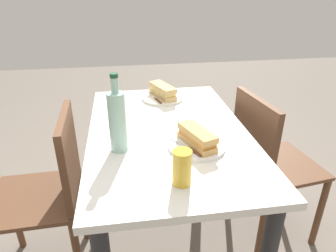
{
  "coord_description": "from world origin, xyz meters",
  "views": [
    {
      "loc": [
        -1.23,
        0.19,
        1.41
      ],
      "look_at": [
        0.0,
        0.0,
        0.79
      ],
      "focal_mm": 32.92,
      "sensor_mm": 36.0,
      "label": 1
    }
  ],
  "objects_px": {
    "plate_far": "(163,98)",
    "baguette_sandwich_far": "(163,91)",
    "beer_glass": "(182,168)",
    "knife_far": "(155,98)",
    "chair_near": "(266,161)",
    "water_bottle": "(117,121)",
    "dining_table": "(168,156)",
    "chair_far": "(52,189)",
    "baguette_sandwich_near": "(197,137)",
    "plate_near": "(197,146)",
    "knife_near": "(188,148)"
  },
  "relations": [
    {
      "from": "plate_far",
      "to": "baguette_sandwich_far",
      "type": "xyz_separation_m",
      "value": [
        0.0,
        -0.0,
        0.04
      ]
    },
    {
      "from": "plate_far",
      "to": "beer_glass",
      "type": "height_order",
      "value": "beer_glass"
    },
    {
      "from": "knife_far",
      "to": "chair_near",
      "type": "bearing_deg",
      "value": -115.49
    },
    {
      "from": "water_bottle",
      "to": "baguette_sandwich_far",
      "type": "bearing_deg",
      "value": -25.13
    },
    {
      "from": "dining_table",
      "to": "knife_far",
      "type": "relative_size",
      "value": 6.33
    },
    {
      "from": "knife_far",
      "to": "beer_glass",
      "type": "relative_size",
      "value": 1.4
    },
    {
      "from": "knife_far",
      "to": "plate_far",
      "type": "bearing_deg",
      "value": -56.12
    },
    {
      "from": "dining_table",
      "to": "chair_far",
      "type": "bearing_deg",
      "value": 89.66
    },
    {
      "from": "chair_far",
      "to": "baguette_sandwich_near",
      "type": "xyz_separation_m",
      "value": [
        -0.18,
        -0.64,
        0.32
      ]
    },
    {
      "from": "water_bottle",
      "to": "beer_glass",
      "type": "bearing_deg",
      "value": -141.37
    },
    {
      "from": "plate_far",
      "to": "water_bottle",
      "type": "xyz_separation_m",
      "value": [
        -0.52,
        0.25,
        0.12
      ]
    },
    {
      "from": "plate_near",
      "to": "water_bottle",
      "type": "xyz_separation_m",
      "value": [
        0.03,
        0.31,
        0.12
      ]
    },
    {
      "from": "plate_near",
      "to": "baguette_sandwich_near",
      "type": "distance_m",
      "value": 0.04
    },
    {
      "from": "baguette_sandwich_near",
      "to": "plate_far",
      "type": "xyz_separation_m",
      "value": [
        0.56,
        0.06,
        -0.04
      ]
    },
    {
      "from": "baguette_sandwich_far",
      "to": "chair_near",
      "type": "bearing_deg",
      "value": -119.91
    },
    {
      "from": "chair_near",
      "to": "baguette_sandwich_far",
      "type": "height_order",
      "value": "chair_near"
    },
    {
      "from": "knife_near",
      "to": "baguette_sandwich_far",
      "type": "height_order",
      "value": "baguette_sandwich_far"
    },
    {
      "from": "knife_far",
      "to": "plate_near",
      "type": "bearing_deg",
      "value": -168.49
    },
    {
      "from": "baguette_sandwich_near",
      "to": "knife_far",
      "type": "xyz_separation_m",
      "value": [
        0.53,
        0.11,
        -0.03
      ]
    },
    {
      "from": "dining_table",
      "to": "knife_near",
      "type": "relative_size",
      "value": 6.81
    },
    {
      "from": "dining_table",
      "to": "plate_far",
      "type": "relative_size",
      "value": 4.81
    },
    {
      "from": "baguette_sandwich_near",
      "to": "water_bottle",
      "type": "height_order",
      "value": "water_bottle"
    },
    {
      "from": "chair_near",
      "to": "baguette_sandwich_near",
      "type": "distance_m",
      "value": 0.62
    },
    {
      "from": "baguette_sandwich_far",
      "to": "beer_glass",
      "type": "height_order",
      "value": "beer_glass"
    },
    {
      "from": "dining_table",
      "to": "knife_far",
      "type": "bearing_deg",
      "value": 2.69
    },
    {
      "from": "chair_far",
      "to": "water_bottle",
      "type": "distance_m",
      "value": 0.54
    },
    {
      "from": "knife_near",
      "to": "water_bottle",
      "type": "relative_size",
      "value": 0.52
    },
    {
      "from": "plate_near",
      "to": "water_bottle",
      "type": "relative_size",
      "value": 0.73
    },
    {
      "from": "knife_near",
      "to": "beer_glass",
      "type": "bearing_deg",
      "value": 162.47
    },
    {
      "from": "baguette_sandwich_near",
      "to": "knife_far",
      "type": "bearing_deg",
      "value": 11.51
    },
    {
      "from": "chair_near",
      "to": "baguette_sandwich_near",
      "type": "relative_size",
      "value": 4.2
    },
    {
      "from": "chair_near",
      "to": "beer_glass",
      "type": "distance_m",
      "value": 0.81
    },
    {
      "from": "knife_near",
      "to": "water_bottle",
      "type": "bearing_deg",
      "value": 77.3
    },
    {
      "from": "chair_far",
      "to": "plate_near",
      "type": "distance_m",
      "value": 0.72
    },
    {
      "from": "plate_far",
      "to": "chair_near",
      "type": "bearing_deg",
      "value": -119.91
    },
    {
      "from": "chair_far",
      "to": "dining_table",
      "type": "bearing_deg",
      "value": -90.34
    },
    {
      "from": "chair_near",
      "to": "baguette_sandwich_far",
      "type": "relative_size",
      "value": 4.2
    },
    {
      "from": "plate_near",
      "to": "baguette_sandwich_near",
      "type": "xyz_separation_m",
      "value": [
        0.0,
        0.0,
        0.04
      ]
    },
    {
      "from": "chair_near",
      "to": "plate_near",
      "type": "distance_m",
      "value": 0.6
    },
    {
      "from": "plate_near",
      "to": "knife_near",
      "type": "relative_size",
      "value": 1.42
    },
    {
      "from": "dining_table",
      "to": "beer_glass",
      "type": "height_order",
      "value": "beer_glass"
    },
    {
      "from": "dining_table",
      "to": "beer_glass",
      "type": "distance_m",
      "value": 0.44
    },
    {
      "from": "plate_near",
      "to": "water_bottle",
      "type": "distance_m",
      "value": 0.33
    },
    {
      "from": "chair_far",
      "to": "plate_near",
      "type": "relative_size",
      "value": 3.79
    },
    {
      "from": "knife_near",
      "to": "dining_table",
      "type": "bearing_deg",
      "value": 13.28
    },
    {
      "from": "chair_near",
      "to": "knife_far",
      "type": "distance_m",
      "value": 0.69
    },
    {
      "from": "knife_near",
      "to": "water_bottle",
      "type": "height_order",
      "value": "water_bottle"
    },
    {
      "from": "chair_near",
      "to": "plate_far",
      "type": "relative_size",
      "value": 3.79
    },
    {
      "from": "chair_far",
      "to": "chair_near",
      "type": "xyz_separation_m",
      "value": [
        0.08,
        -1.1,
        0.0
      ]
    },
    {
      "from": "chair_near",
      "to": "beer_glass",
      "type": "xyz_separation_m",
      "value": [
        -0.48,
        0.56,
        0.33
      ]
    }
  ]
}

